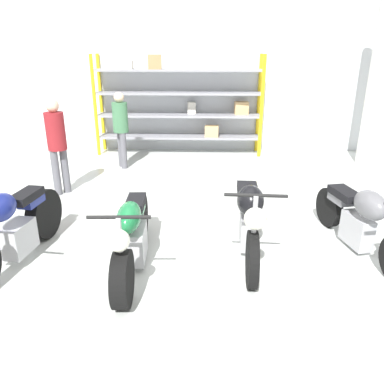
# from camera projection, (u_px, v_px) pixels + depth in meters

# --- Properties ---
(ground_plane) EXTENTS (30.00, 30.00, 0.00)m
(ground_plane) POSITION_uv_depth(u_px,v_px,m) (191.00, 256.00, 4.65)
(ground_plane) COLOR silver
(back_wall) EXTENTS (30.00, 0.08, 3.60)m
(back_wall) POSITION_uv_depth(u_px,v_px,m) (199.00, 77.00, 9.10)
(back_wall) COLOR silver
(back_wall) RESTS_ON ground_plane
(shelving_rack) EXTENTS (3.99, 0.63, 2.34)m
(shelving_rack) POSITION_uv_depth(u_px,v_px,m) (180.00, 103.00, 8.97)
(shelving_rack) COLOR yellow
(shelving_rack) RESTS_ON ground_plane
(support_pillar) EXTENTS (0.28, 0.28, 3.60)m
(support_pillar) POSITION_uv_depth(u_px,v_px,m) (375.00, 81.00, 7.88)
(support_pillar) COLOR silver
(support_pillar) RESTS_ON ground_plane
(motorcycle_blue) EXTENTS (0.74, 2.07, 1.04)m
(motorcycle_blue) POSITION_uv_depth(u_px,v_px,m) (12.00, 230.00, 4.34)
(motorcycle_blue) COLOR black
(motorcycle_blue) RESTS_ON ground_plane
(motorcycle_green) EXTENTS (0.60, 2.06, 0.95)m
(motorcycle_green) POSITION_uv_depth(u_px,v_px,m) (132.00, 235.00, 4.29)
(motorcycle_green) COLOR black
(motorcycle_green) RESTS_ON ground_plane
(motorcycle_black) EXTENTS (0.64, 2.10, 1.04)m
(motorcycle_black) POSITION_uv_depth(u_px,v_px,m) (249.00, 217.00, 4.58)
(motorcycle_black) COLOR black
(motorcycle_black) RESTS_ON ground_plane
(motorcycle_grey) EXTENTS (0.69, 2.03, 0.96)m
(motorcycle_grey) POSITION_uv_depth(u_px,v_px,m) (363.00, 219.00, 4.61)
(motorcycle_grey) COLOR black
(motorcycle_grey) RESTS_ON ground_plane
(person_browsing) EXTENTS (0.44, 0.44, 1.61)m
(person_browsing) POSITION_uv_depth(u_px,v_px,m) (121.00, 124.00, 7.90)
(person_browsing) COLOR #595960
(person_browsing) RESTS_ON ground_plane
(person_near_rack) EXTENTS (0.45, 0.45, 1.65)m
(person_near_rack) POSITION_uv_depth(u_px,v_px,m) (57.00, 140.00, 6.38)
(person_near_rack) COLOR #595960
(person_near_rack) RESTS_ON ground_plane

